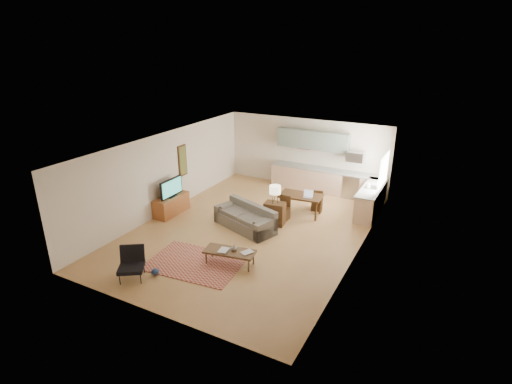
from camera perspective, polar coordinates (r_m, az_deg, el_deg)
The scene contains 25 objects.
room at distance 11.84m, azimuth -0.68°, elevation 0.44°, with size 9.00×9.00×9.00m.
kitchen_counter_back at distance 15.45m, azimuth 9.71°, elevation 1.61°, with size 4.26×0.64×0.92m, color tan, non-canonical shape.
kitchen_counter_right at distance 13.91m, azimuth 16.07°, elevation -1.14°, with size 0.64×2.26×0.92m, color tan, non-canonical shape.
kitchen_range at distance 15.18m, azimuth 13.63°, elevation 0.91°, with size 0.62×0.62×0.90m, color #A5A8AD.
kitchen_microwave at distance 14.87m, azimuth 14.01°, elevation 4.92°, with size 0.62×0.40×0.35m, color #A5A8AD.
upper_cabinets at distance 15.35m, azimuth 8.09°, elevation 7.39°, with size 2.80×0.34×0.70m, color slate.
window_right at distance 13.51m, azimuth 17.77°, elevation 2.93°, with size 0.02×1.40×1.05m, color white.
wall_art_left at distance 14.19m, azimuth -10.43°, elevation 4.44°, with size 0.06×0.42×1.10m, color olive, non-canonical shape.
triptych at distance 15.66m, azimuth 6.85°, elevation 6.96°, with size 1.70×0.04×0.50m, color beige, non-canonical shape.
rug at distance 10.77m, azimuth -8.70°, elevation -9.98°, with size 2.41×1.67×0.02m, color maroon.
sofa at distance 12.33m, azimuth -1.61°, elevation -3.62°, with size 2.14×0.93×0.75m, color #5B5448, non-canonical shape.
coffee_table at distance 10.53m, azimuth -3.76°, elevation -9.30°, with size 1.34×0.53×0.40m, color #47301A, non-canonical shape.
book_a at distance 10.48m, azimuth -5.26°, elevation -8.20°, with size 0.28×0.35×0.03m, color maroon.
book_b at distance 10.40m, azimuth -1.65°, elevation -8.36°, with size 0.33×0.37×0.02m, color navy.
vase at distance 10.40m, azimuth -3.14°, elevation -7.94°, with size 0.18×0.18×0.16m, color black.
armchair at distance 10.30m, azimuth -17.43°, elevation -9.87°, with size 0.68×0.68×0.78m, color black, non-canonical shape.
tv_credenza at distance 13.68m, azimuth -11.99°, elevation -1.81°, with size 0.52×1.35×0.62m, color brown, non-canonical shape.
tv at distance 13.43m, azimuth -12.01°, elevation 0.60°, with size 0.10×1.04×0.62m, color black, non-canonical shape.
console_table at distance 12.61m, azimuth 2.68°, elevation -3.09°, with size 0.63×0.42×0.73m, color #341F0F, non-canonical shape.
table_lamp at distance 12.36m, azimuth 2.73°, elevation -0.29°, with size 0.36×0.36×0.59m, color beige, non-canonical shape.
dining_table at distance 13.37m, azimuth 6.38°, elevation -1.82°, with size 1.39×0.79×0.70m, color #341F0F, non-canonical shape.
dining_chair_near at distance 12.94m, azimuth 3.85°, elevation -2.32°, with size 0.38×0.40×0.79m, color #341F0F, non-canonical shape.
dining_chair_far at distance 13.80m, azimuth 8.76°, elevation -1.04°, with size 0.37×0.39×0.78m, color #341F0F, non-canonical shape.
laptop at distance 13.03m, azimuth 7.44°, elevation -0.30°, with size 0.30×0.22×0.22m, color #A5A8AD, non-canonical shape.
soap_bottle at distance 13.64m, azimuth 15.80°, elevation 0.95°, with size 0.09×0.09×0.19m, color beige.
Camera 1 is at (5.29, -9.75, 5.51)m, focal length 28.00 mm.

